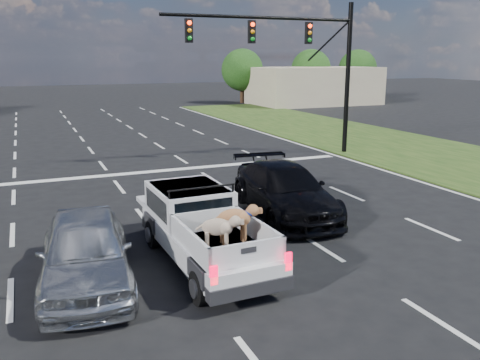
% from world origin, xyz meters
% --- Properties ---
extents(ground, '(160.00, 160.00, 0.00)m').
position_xyz_m(ground, '(0.00, 0.00, 0.00)').
color(ground, black).
rests_on(ground, ground).
extents(road_markings, '(17.75, 60.00, 0.01)m').
position_xyz_m(road_markings, '(0.00, 6.56, 0.01)').
color(road_markings, silver).
rests_on(road_markings, ground).
extents(grass_shoulder_right, '(8.00, 60.00, 0.06)m').
position_xyz_m(grass_shoulder_right, '(13.00, 6.00, 0.03)').
color(grass_shoulder_right, '#1D3C12').
rests_on(grass_shoulder_right, ground).
extents(traffic_signal, '(9.11, 0.31, 7.00)m').
position_xyz_m(traffic_signal, '(7.20, 10.50, 4.73)').
color(traffic_signal, black).
rests_on(traffic_signal, ground).
extents(building_right, '(12.00, 7.00, 3.60)m').
position_xyz_m(building_right, '(22.00, 34.00, 1.80)').
color(building_right, tan).
rests_on(building_right, ground).
extents(tree_far_d, '(4.20, 4.20, 5.40)m').
position_xyz_m(tree_far_d, '(16.00, 38.00, 3.29)').
color(tree_far_d, '#332114').
rests_on(tree_far_d, ground).
extents(tree_far_e, '(4.20, 4.20, 5.40)m').
position_xyz_m(tree_far_e, '(24.00, 38.00, 3.29)').
color(tree_far_e, '#332114').
rests_on(tree_far_e, ground).
extents(tree_far_f, '(4.20, 4.20, 5.40)m').
position_xyz_m(tree_far_f, '(30.00, 38.00, 3.29)').
color(tree_far_f, '#332114').
rests_on(tree_far_f, ground).
extents(pickup_truck, '(1.91, 4.78, 1.77)m').
position_xyz_m(pickup_truck, '(-1.20, 0.27, 0.82)').
color(pickup_truck, black).
rests_on(pickup_truck, ground).
extents(silver_sedan, '(2.22, 4.55, 1.49)m').
position_xyz_m(silver_sedan, '(-3.79, 0.05, 0.75)').
color(silver_sedan, '#B4B7BB').
rests_on(silver_sedan, ground).
extents(black_coupe, '(2.64, 5.28, 1.47)m').
position_xyz_m(black_coupe, '(2.20, 2.77, 0.74)').
color(black_coupe, black).
rests_on(black_coupe, ground).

